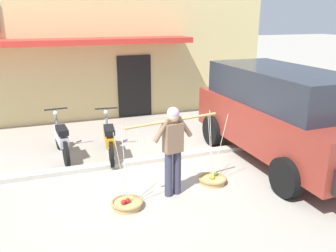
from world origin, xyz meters
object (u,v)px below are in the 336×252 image
(fruit_vendor, at_px, (173,146))
(fruit_basket_left_side, at_px, (127,203))
(motorcycle_second_in_row, at_px, (109,139))
(fruit_basket_right_side, at_px, (213,179))
(parked_truck, at_px, (282,113))
(motorcycle_nearest_shop, at_px, (61,139))

(fruit_vendor, xyz_separation_m, fruit_basket_left_side, (-0.91, -0.18, -0.90))
(fruit_vendor, bearing_deg, motorcycle_second_in_row, 109.65)
(fruit_basket_right_side, distance_m, parked_truck, 2.30)
(fruit_basket_left_side, relative_size, motorcycle_second_in_row, 0.80)
(motorcycle_second_in_row, bearing_deg, fruit_vendor, -70.35)
(fruit_vendor, height_order, parked_truck, parked_truck)
(parked_truck, bearing_deg, motorcycle_second_in_row, 158.51)
(fruit_vendor, height_order, fruit_basket_left_side, fruit_vendor)
(motorcycle_nearest_shop, height_order, motorcycle_second_in_row, same)
(fruit_vendor, height_order, fruit_basket_right_side, fruit_vendor)
(fruit_basket_left_side, height_order, motorcycle_second_in_row, fruit_basket_left_side)
(motorcycle_nearest_shop, bearing_deg, fruit_basket_left_side, -71.14)
(fruit_basket_left_side, xyz_separation_m, fruit_basket_right_side, (1.83, 0.36, -0.00))
(fruit_basket_right_side, bearing_deg, motorcycle_second_in_row, 130.01)
(fruit_basket_left_side, distance_m, motorcycle_second_in_row, 2.42)
(fruit_vendor, relative_size, fruit_basket_left_side, 1.26)
(fruit_vendor, height_order, motorcycle_nearest_shop, fruit_vendor)
(motorcycle_nearest_shop, xyz_separation_m, motorcycle_second_in_row, (1.06, -0.34, 0.00))
(fruit_vendor, distance_m, fruit_basket_right_side, 1.30)
(fruit_basket_right_side, relative_size, motorcycle_second_in_row, 0.80)
(fruit_basket_right_side, xyz_separation_m, parked_truck, (1.96, 0.59, 1.05))
(fruit_basket_left_side, height_order, motorcycle_nearest_shop, fruit_basket_left_side)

